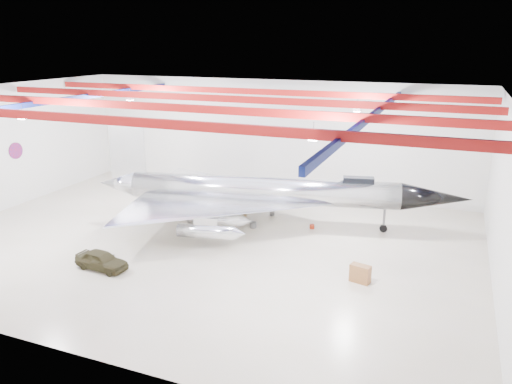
% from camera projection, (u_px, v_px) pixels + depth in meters
% --- Properties ---
extents(floor, '(40.00, 40.00, 0.00)m').
position_uv_depth(floor, '(203.00, 241.00, 37.74)').
color(floor, '#BCB295').
rests_on(floor, ground).
extents(wall_back, '(40.00, 0.00, 40.00)m').
position_uv_depth(wall_back, '(271.00, 136.00, 49.48)').
color(wall_back, silver).
rests_on(wall_back, floor).
extents(wall_right, '(0.00, 30.00, 30.00)m').
position_uv_depth(wall_right, '(505.00, 202.00, 29.02)').
color(wall_right, silver).
rests_on(wall_right, floor).
extents(ceiling, '(40.00, 40.00, 0.00)m').
position_uv_depth(ceiling, '(198.00, 94.00, 34.56)').
color(ceiling, '#0A0F38').
rests_on(ceiling, wall_back).
extents(ceiling_structure, '(39.50, 29.50, 1.08)m').
position_uv_depth(ceiling_structure, '(198.00, 104.00, 34.76)').
color(ceiling_structure, maroon).
rests_on(ceiling_structure, ceiling).
extents(wall_roundel, '(0.10, 1.50, 1.50)m').
position_uv_depth(wall_roundel, '(16.00, 151.00, 45.18)').
color(wall_roundel, '#B21414').
rests_on(wall_roundel, wall_left).
extents(jet_aircraft, '(29.85, 20.55, 8.23)m').
position_uv_depth(jet_aircraft, '(262.00, 194.00, 40.25)').
color(jet_aircraft, silver).
rests_on(jet_aircraft, floor).
extents(jeep, '(3.84, 1.79, 1.27)m').
position_uv_depth(jeep, '(102.00, 260.00, 32.94)').
color(jeep, '#34301A').
rests_on(jeep, floor).
extents(desk, '(1.36, 0.89, 1.15)m').
position_uv_depth(desk, '(360.00, 274.00, 31.16)').
color(desk, brown).
rests_on(desk, floor).
extents(crate_ply, '(0.53, 0.44, 0.36)m').
position_uv_depth(crate_ply, '(156.00, 206.00, 45.37)').
color(crate_ply, olive).
rests_on(crate_ply, floor).
extents(toolbox_red, '(0.48, 0.40, 0.32)m').
position_uv_depth(toolbox_red, '(228.00, 207.00, 44.99)').
color(toolbox_red, maroon).
rests_on(toolbox_red, floor).
extents(engine_drum, '(0.70, 0.70, 0.48)m').
position_uv_depth(engine_drum, '(253.00, 225.00, 40.42)').
color(engine_drum, '#59595B').
rests_on(engine_drum, floor).
extents(parts_bin, '(0.65, 0.54, 0.42)m').
position_uv_depth(parts_bin, '(242.00, 216.00, 42.66)').
color(parts_bin, olive).
rests_on(parts_bin, floor).
extents(crate_small, '(0.50, 0.46, 0.28)m').
position_uv_depth(crate_small, '(189.00, 209.00, 44.46)').
color(crate_small, '#59595B').
rests_on(crate_small, floor).
extents(tool_chest, '(0.41, 0.41, 0.35)m').
position_uv_depth(tool_chest, '(312.00, 226.00, 40.23)').
color(tool_chest, maroon).
rests_on(tool_chest, floor).
extents(oil_barrel, '(0.72, 0.65, 0.41)m').
position_uv_depth(oil_barrel, '(200.00, 215.00, 42.78)').
color(oil_barrel, olive).
rests_on(oil_barrel, floor).
extents(spares_box, '(0.53, 0.53, 0.38)m').
position_uv_depth(spares_box, '(272.00, 213.00, 43.27)').
color(spares_box, '#59595B').
rests_on(spares_box, floor).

